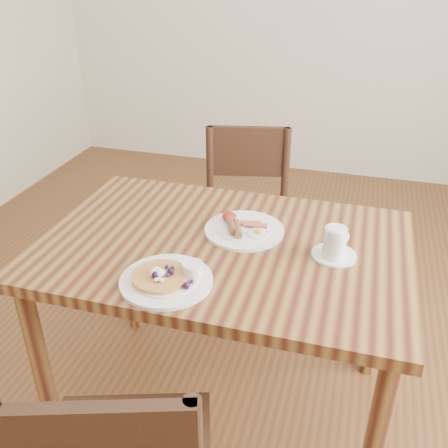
{
  "coord_description": "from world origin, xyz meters",
  "views": [
    {
      "loc": [
        0.39,
        -1.35,
        1.6
      ],
      "look_at": [
        0.0,
        0.0,
        0.82
      ],
      "focal_mm": 40.0,
      "sensor_mm": 36.0,
      "label": 1
    }
  ],
  "objects_px": {
    "chair_far": "(246,215)",
    "breakfast_plate": "(243,229)",
    "teacup_saucer": "(335,247)",
    "pancake_plate": "(168,278)",
    "water_glass": "(334,244)",
    "dining_table": "(224,268)"
  },
  "relations": [
    {
      "from": "breakfast_plate",
      "to": "water_glass",
      "type": "bearing_deg",
      "value": -15.19
    },
    {
      "from": "breakfast_plate",
      "to": "water_glass",
      "type": "relative_size",
      "value": 2.51
    },
    {
      "from": "dining_table",
      "to": "chair_far",
      "type": "xyz_separation_m",
      "value": [
        -0.09,
        0.68,
        -0.16
      ]
    },
    {
      "from": "chair_far",
      "to": "teacup_saucer",
      "type": "relative_size",
      "value": 6.29
    },
    {
      "from": "pancake_plate",
      "to": "water_glass",
      "type": "relative_size",
      "value": 2.51
    },
    {
      "from": "teacup_saucer",
      "to": "water_glass",
      "type": "relative_size",
      "value": 1.3
    },
    {
      "from": "chair_far",
      "to": "breakfast_plate",
      "type": "bearing_deg",
      "value": 89.69
    },
    {
      "from": "breakfast_plate",
      "to": "dining_table",
      "type": "bearing_deg",
      "value": -115.58
    },
    {
      "from": "pancake_plate",
      "to": "teacup_saucer",
      "type": "distance_m",
      "value": 0.53
    },
    {
      "from": "chair_far",
      "to": "pancake_plate",
      "type": "relative_size",
      "value": 3.26
    },
    {
      "from": "chair_far",
      "to": "breakfast_plate",
      "type": "relative_size",
      "value": 3.26
    },
    {
      "from": "pancake_plate",
      "to": "water_glass",
      "type": "distance_m",
      "value": 0.52
    },
    {
      "from": "pancake_plate",
      "to": "breakfast_plate",
      "type": "xyz_separation_m",
      "value": [
        0.14,
        0.35,
        -0.0
      ]
    },
    {
      "from": "dining_table",
      "to": "water_glass",
      "type": "distance_m",
      "value": 0.38
    },
    {
      "from": "breakfast_plate",
      "to": "pancake_plate",
      "type": "bearing_deg",
      "value": -111.61
    },
    {
      "from": "water_glass",
      "to": "teacup_saucer",
      "type": "bearing_deg",
      "value": 80.43
    },
    {
      "from": "chair_far",
      "to": "breakfast_plate",
      "type": "distance_m",
      "value": 0.66
    },
    {
      "from": "chair_far",
      "to": "water_glass",
      "type": "height_order",
      "value": "chair_far"
    },
    {
      "from": "chair_far",
      "to": "teacup_saucer",
      "type": "xyz_separation_m",
      "value": [
        0.44,
        -0.66,
        0.29
      ]
    },
    {
      "from": "chair_far",
      "to": "dining_table",
      "type": "bearing_deg",
      "value": 84.69
    },
    {
      "from": "dining_table",
      "to": "water_glass",
      "type": "relative_size",
      "value": 11.18
    },
    {
      "from": "dining_table",
      "to": "pancake_plate",
      "type": "bearing_deg",
      "value": -110.21
    }
  ]
}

